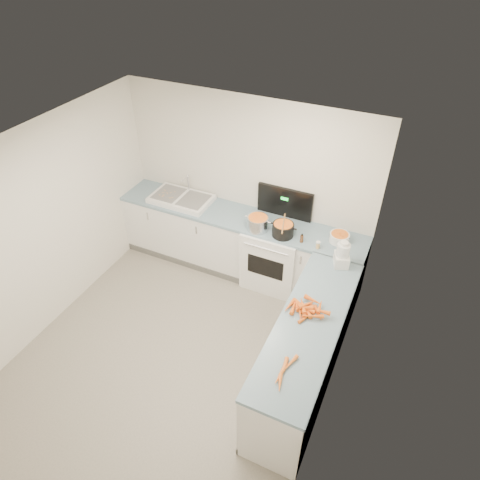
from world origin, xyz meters
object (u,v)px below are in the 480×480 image
at_px(sink, 181,199).
at_px(black_pot, 283,230).
at_px(steel_pot, 258,224).
at_px(spice_jar, 318,245).
at_px(food_processor, 342,255).
at_px(mixing_bowl, 339,238).
at_px(stove, 274,254).
at_px(extract_bottle, 302,239).

xyz_separation_m(sink, black_pot, (1.59, -0.15, 0.04)).
distance_m(steel_pot, spice_jar, 0.82).
relative_size(black_pot, food_processor, 0.82).
relative_size(mixing_bowl, spice_jar, 3.06).
xyz_separation_m(stove, spice_jar, (0.62, -0.20, 0.51)).
height_order(stove, spice_jar, stove).
xyz_separation_m(stove, black_pot, (0.14, -0.14, 0.54)).
bearing_deg(food_processor, steel_pot, 168.47).
bearing_deg(food_processor, black_pot, 163.06).
bearing_deg(food_processor, sink, 170.53).
bearing_deg(mixing_bowl, sink, -179.33).
distance_m(stove, food_processor, 1.20).
xyz_separation_m(steel_pot, food_processor, (1.15, -0.24, 0.06)).
relative_size(mixing_bowl, extract_bottle, 2.43).
bearing_deg(food_processor, mixing_bowl, 107.27).
distance_m(sink, black_pot, 1.60).
distance_m(mixing_bowl, spice_jar, 0.32).
distance_m(sink, food_processor, 2.44).
bearing_deg(stove, mixing_bowl, 2.94).
height_order(black_pot, extract_bottle, black_pot).
distance_m(extract_bottle, food_processor, 0.60).
bearing_deg(spice_jar, food_processor, -29.01).
bearing_deg(stove, food_processor, -21.99).
height_order(sink, mixing_bowl, sink).
distance_m(sink, spice_jar, 2.08).
relative_size(stove, black_pot, 4.99).
height_order(extract_bottle, spice_jar, extract_bottle).
height_order(black_pot, spice_jar, black_pot).
bearing_deg(spice_jar, stove, 162.10).
distance_m(black_pot, mixing_bowl, 0.70).
height_order(stove, extract_bottle, stove).
height_order(steel_pot, black_pot, steel_pot).
xyz_separation_m(mixing_bowl, food_processor, (0.13, -0.43, 0.09)).
relative_size(sink, extract_bottle, 8.54).
xyz_separation_m(black_pot, food_processor, (0.81, -0.25, 0.07)).
bearing_deg(stove, spice_jar, -17.90).
distance_m(extract_bottle, spice_jar, 0.22).
bearing_deg(stove, sink, 179.38).
bearing_deg(extract_bottle, steel_pot, 177.95).
xyz_separation_m(sink, steel_pot, (1.25, -0.17, 0.04)).
distance_m(mixing_bowl, extract_bottle, 0.47).
bearing_deg(food_processor, extract_bottle, 158.80).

